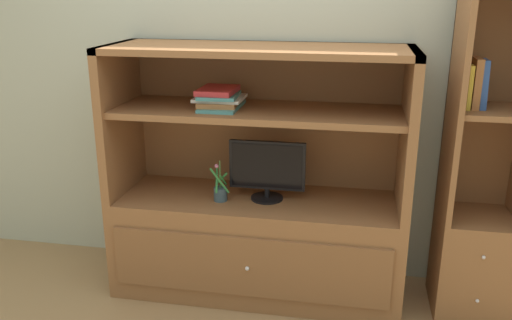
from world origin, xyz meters
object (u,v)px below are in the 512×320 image
Objects in this scene: tv_monitor at (267,169)px; magazine_stack at (220,98)px; media_console at (258,217)px; bookshelf_tall at (480,207)px; upright_book_row at (476,84)px; potted_plant at (220,193)px.

tv_monitor is 1.30× the size of magazine_stack.
media_console reaches higher than tv_monitor.
bookshelf_tall is at bearing 0.22° from media_console.
tv_monitor is 0.23× the size of bookshelf_tall.
bookshelf_tall is (1.24, 0.00, 0.16)m from media_console.
bookshelf_tall is 0.69m from upright_book_row.
tv_monitor is at bearing 15.71° from potted_plant.
media_console reaches higher than upright_book_row.
magazine_stack is 1.32× the size of upright_book_row.
bookshelf_tall is at bearing 0.54° from magazine_stack.
bookshelf_tall is (1.18, 0.02, -0.15)m from tv_monitor.
magazine_stack is 0.18× the size of bookshelf_tall.
upright_book_row is (-0.10, -0.01, 0.68)m from bookshelf_tall.
potted_plant is at bearing -80.78° from magazine_stack.
bookshelf_tall is at bearing 6.35° from upright_book_row.
media_console is 0.28m from potted_plant.
potted_plant is (-0.26, -0.07, -0.13)m from tv_monitor.
magazine_stack is 1.56m from bookshelf_tall.
bookshelf_tall reaches higher than media_console.
upright_book_row is at bearing 0.36° from tv_monitor.
tv_monitor reaches higher than potted_plant.
upright_book_row reaches higher than magazine_stack.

